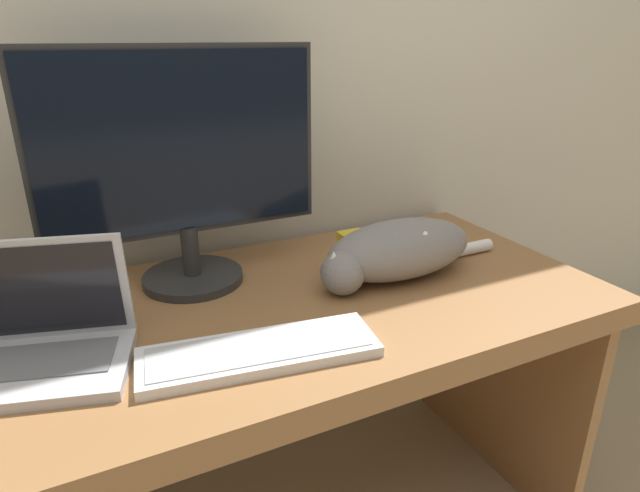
{
  "coord_description": "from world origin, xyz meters",
  "views": [
    {
      "loc": [
        -0.24,
        -0.62,
        1.25
      ],
      "look_at": [
        0.22,
        0.31,
        0.84
      ],
      "focal_mm": 30.0,
      "sensor_mm": 36.0,
      "label": 1
    }
  ],
  "objects_px": {
    "monitor": "(180,165)",
    "external_keyboard": "(260,352)",
    "laptop": "(38,344)",
    "cat": "(397,249)"
  },
  "relations": [
    {
      "from": "monitor",
      "to": "external_keyboard",
      "type": "height_order",
      "value": "monitor"
    },
    {
      "from": "external_keyboard",
      "to": "laptop",
      "type": "bearing_deg",
      "value": 166.29
    },
    {
      "from": "laptop",
      "to": "cat",
      "type": "relative_size",
      "value": 0.66
    },
    {
      "from": "external_keyboard",
      "to": "cat",
      "type": "distance_m",
      "value": 0.45
    },
    {
      "from": "laptop",
      "to": "external_keyboard",
      "type": "bearing_deg",
      "value": -6.45
    },
    {
      "from": "laptop",
      "to": "monitor",
      "type": "bearing_deg",
      "value": 51.32
    },
    {
      "from": "external_keyboard",
      "to": "cat",
      "type": "xyz_separation_m",
      "value": [
        0.41,
        0.18,
        0.06
      ]
    },
    {
      "from": "monitor",
      "to": "cat",
      "type": "height_order",
      "value": "monitor"
    },
    {
      "from": "monitor",
      "to": "laptop",
      "type": "relative_size",
      "value": 1.77
    },
    {
      "from": "cat",
      "to": "monitor",
      "type": "bearing_deg",
      "value": 156.71
    }
  ]
}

